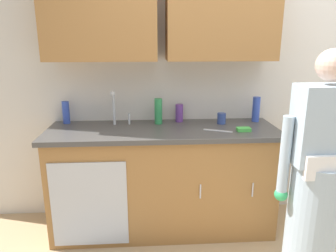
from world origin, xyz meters
TOP-DOWN VIEW (x-y plane):
  - kitchen_wall_with_uppers at (-0.14, 0.99)m, footprint 4.80×0.44m
  - counter_cabinet at (-0.55, 0.70)m, footprint 1.90×0.62m
  - countertop at (-0.55, 0.70)m, footprint 1.96×0.66m
  - sink at (-0.93, 0.71)m, footprint 0.50×0.36m
  - person_at_sink at (0.45, -0.01)m, footprint 0.55×0.34m
  - bottle_soap at (0.31, 0.88)m, footprint 0.07×0.07m
  - bottle_water_short at (-1.41, 0.92)m, footprint 0.06×0.06m
  - bottle_cleaner_spray at (-0.58, 0.86)m, footprint 0.07×0.07m
  - bottle_dish_liquid at (-0.39, 0.92)m, footprint 0.07×0.07m
  - cup_by_sink at (-0.02, 0.82)m, footprint 0.08×0.08m
  - knife_on_counter at (-0.10, 0.59)m, footprint 0.23×0.12m
  - sponge at (0.11, 0.57)m, footprint 0.11×0.07m

SIDE VIEW (x-z plane):
  - counter_cabinet at x=-0.55m, z-range 0.00..0.90m
  - person_at_sink at x=0.45m, z-range -0.12..1.50m
  - countertop at x=-0.55m, z-range 0.90..0.94m
  - sink at x=-0.93m, z-range 0.75..1.10m
  - knife_on_counter at x=-0.10m, z-range 0.94..0.95m
  - sponge at x=0.11m, z-range 0.94..0.97m
  - cup_by_sink at x=-0.02m, z-range 0.94..1.04m
  - bottle_dish_liquid at x=-0.39m, z-range 0.94..1.10m
  - bottle_water_short at x=-1.41m, z-range 0.94..1.14m
  - bottle_soap at x=0.31m, z-range 0.94..1.17m
  - bottle_cleaner_spray at x=-0.58m, z-range 0.94..1.17m
  - kitchen_wall_with_uppers at x=-0.14m, z-range 0.13..2.83m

